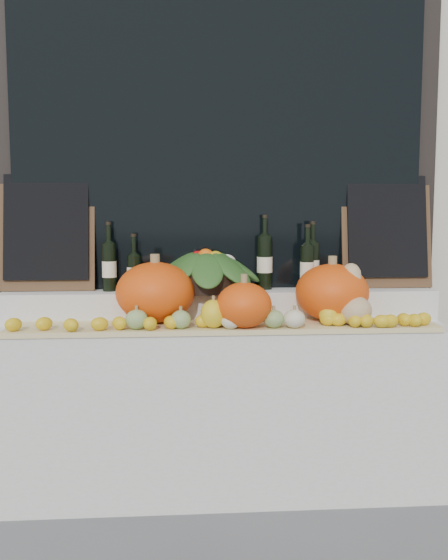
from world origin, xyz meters
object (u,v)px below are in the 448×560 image
(pumpkin_left, at_px, (155,292))
(wine_bottle_tall, at_px, (265,262))
(butternut_squash, at_px, (354,300))
(produce_bowl, at_px, (206,270))
(pumpkin_right, at_px, (332,292))

(pumpkin_left, height_order, wine_bottle_tall, wine_bottle_tall)
(pumpkin_left, xyz_separation_m, butternut_squash, (0.98, -0.13, -0.03))
(butternut_squash, relative_size, produce_bowl, 0.48)
(pumpkin_left, distance_m, wine_bottle_tall, 0.64)
(butternut_squash, distance_m, wine_bottle_tall, 0.55)
(pumpkin_right, distance_m, wine_bottle_tall, 0.41)
(pumpkin_right, relative_size, produce_bowl, 0.60)
(pumpkin_right, xyz_separation_m, wine_bottle_tall, (-0.31, 0.23, 0.14))
(pumpkin_left, xyz_separation_m, produce_bowl, (0.26, 0.18, 0.09))
(pumpkin_right, bearing_deg, pumpkin_left, 179.06)
(pumpkin_left, relative_size, pumpkin_right, 1.06)
(pumpkin_left, xyz_separation_m, pumpkin_right, (0.90, -0.01, -0.01))
(pumpkin_left, height_order, pumpkin_right, pumpkin_left)
(pumpkin_left, relative_size, produce_bowl, 0.64)
(produce_bowl, distance_m, wine_bottle_tall, 0.33)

